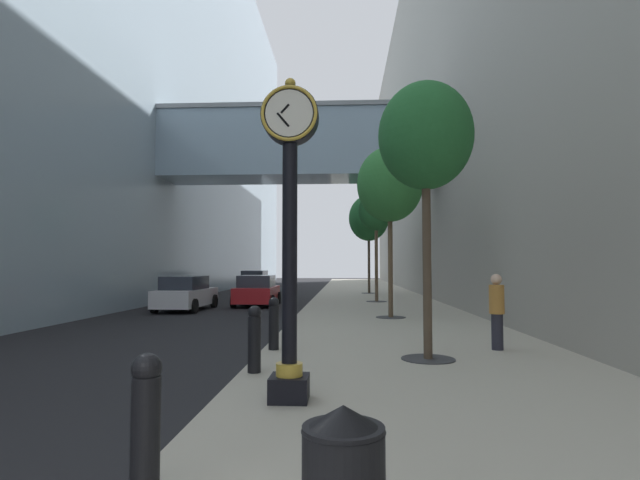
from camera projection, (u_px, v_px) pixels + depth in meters
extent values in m
plane|color=black|center=(312.00, 301.00, 28.14)|extent=(110.00, 110.00, 0.00)
cube|color=#ADA593|center=(370.00, 297.00, 30.96)|extent=(6.99, 80.00, 0.14)
cube|color=#93A8B7|center=(127.00, 57.00, 32.65)|extent=(9.00, 80.00, 32.29)
cube|color=#849EB2|center=(300.00, 147.00, 27.18)|extent=(15.82, 3.20, 3.63)
cube|color=gray|center=(300.00, 113.00, 27.28)|extent=(15.82, 3.40, 0.24)
cube|color=gray|center=(493.00, 90.00, 31.26)|extent=(9.00, 80.00, 26.80)
cube|color=black|center=(289.00, 388.00, 6.91)|extent=(0.55, 0.55, 0.35)
cylinder|color=gold|center=(289.00, 369.00, 6.92)|extent=(0.38, 0.38, 0.18)
cylinder|color=black|center=(290.00, 252.00, 7.01)|extent=(0.22, 0.22, 3.17)
cylinder|color=black|center=(290.00, 116.00, 7.12)|extent=(0.84, 0.28, 0.84)
torus|color=gold|center=(289.00, 113.00, 6.97)|extent=(0.82, 0.05, 0.82)
cylinder|color=silver|center=(289.00, 113.00, 6.97)|extent=(0.69, 0.01, 0.69)
cylinder|color=silver|center=(291.00, 119.00, 7.27)|extent=(0.69, 0.01, 0.69)
sphere|color=gold|center=(290.00, 83.00, 7.15)|extent=(0.16, 0.16, 0.16)
cube|color=black|center=(285.00, 109.00, 6.97)|extent=(0.14, 0.01, 0.14)
cube|color=black|center=(283.00, 120.00, 6.96)|extent=(0.19, 0.01, 0.22)
cylinder|color=black|center=(145.00, 438.00, 3.97)|extent=(0.24, 0.24, 1.01)
sphere|color=black|center=(147.00, 368.00, 4.00)|extent=(0.25, 0.25, 0.25)
cylinder|color=black|center=(254.00, 344.00, 8.75)|extent=(0.24, 0.24, 1.01)
sphere|color=black|center=(255.00, 313.00, 8.78)|extent=(0.25, 0.25, 0.25)
cylinder|color=black|center=(274.00, 328.00, 11.14)|extent=(0.24, 0.24, 1.01)
sphere|color=black|center=(274.00, 303.00, 11.17)|extent=(0.25, 0.25, 0.25)
cylinder|color=#333335|center=(428.00, 359.00, 9.95)|extent=(1.10, 1.10, 0.02)
cylinder|color=#4C3D2D|center=(427.00, 264.00, 10.05)|extent=(0.18, 0.18, 3.91)
ellipsoid|color=#23602D|center=(425.00, 136.00, 10.20)|extent=(1.98, 1.98, 2.28)
cylinder|color=#333335|center=(391.00, 317.00, 18.03)|extent=(1.10, 1.10, 0.02)
cylinder|color=brown|center=(390.00, 263.00, 18.14)|extent=(0.18, 0.18, 4.07)
ellipsoid|color=#2D7033|center=(390.00, 184.00, 18.30)|extent=(2.47, 2.47, 2.84)
cylinder|color=#333335|center=(377.00, 301.00, 26.12)|extent=(1.10, 1.10, 0.02)
cylinder|color=brown|center=(376.00, 263.00, 26.23)|extent=(0.18, 0.18, 4.21)
ellipsoid|color=#23602D|center=(376.00, 211.00, 26.38)|extent=(1.90, 1.90, 2.19)
cylinder|color=#333335|center=(369.00, 293.00, 34.20)|extent=(1.10, 1.10, 0.02)
cylinder|color=#4C3D2D|center=(369.00, 263.00, 34.32)|extent=(0.18, 0.18, 4.27)
ellipsoid|color=#23602D|center=(369.00, 218.00, 34.49)|extent=(2.83, 2.83, 3.26)
cone|color=black|center=(343.00, 418.00, 3.01)|extent=(0.53, 0.53, 0.16)
cylinder|color=#23232D|center=(497.00, 332.00, 11.11)|extent=(0.31, 0.31, 0.82)
cylinder|color=#B77A33|center=(497.00, 299.00, 11.15)|extent=(0.41, 0.41, 0.66)
sphere|color=beige|center=(496.00, 279.00, 11.17)|extent=(0.25, 0.25, 0.25)
cube|color=#B7BABF|center=(255.00, 284.00, 37.42)|extent=(1.88, 4.47, 0.83)
cube|color=#282D38|center=(255.00, 275.00, 37.23)|extent=(1.65, 2.51, 0.68)
cylinder|color=black|center=(247.00, 288.00, 38.96)|extent=(0.22, 0.64, 0.64)
cylinder|color=black|center=(270.00, 288.00, 38.87)|extent=(0.22, 0.64, 0.64)
cylinder|color=black|center=(239.00, 289.00, 35.93)|extent=(0.22, 0.64, 0.64)
cylinder|color=black|center=(264.00, 290.00, 35.84)|extent=(0.22, 0.64, 0.64)
cube|color=silver|center=(186.00, 297.00, 22.60)|extent=(1.87, 4.41, 0.76)
cube|color=#282D38|center=(185.00, 283.00, 22.42)|extent=(1.61, 2.48, 0.63)
cylinder|color=black|center=(179.00, 301.00, 24.13)|extent=(0.24, 0.65, 0.64)
cylinder|color=black|center=(214.00, 301.00, 24.00)|extent=(0.24, 0.65, 0.64)
cylinder|color=black|center=(155.00, 306.00, 21.17)|extent=(0.24, 0.65, 0.64)
cylinder|color=black|center=(194.00, 306.00, 21.04)|extent=(0.24, 0.65, 0.64)
cube|color=#AD191E|center=(257.00, 294.00, 25.18)|extent=(1.97, 4.13, 0.76)
cube|color=#282D38|center=(257.00, 281.00, 25.01)|extent=(1.71, 2.32, 0.62)
cylinder|color=black|center=(244.00, 298.00, 26.58)|extent=(0.23, 0.64, 0.64)
cylinder|color=black|center=(279.00, 298.00, 26.52)|extent=(0.23, 0.64, 0.64)
cylinder|color=black|center=(233.00, 301.00, 23.80)|extent=(0.23, 0.64, 0.64)
cylinder|color=black|center=(272.00, 302.00, 23.74)|extent=(0.23, 0.64, 0.64)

